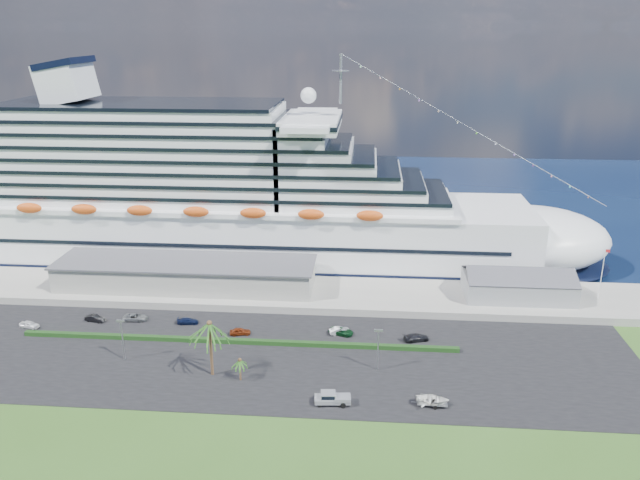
# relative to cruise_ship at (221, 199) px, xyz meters

# --- Properties ---
(ground) EXTENTS (420.00, 420.00, 0.00)m
(ground) POSITION_rel_cruise_ship_xyz_m (21.53, -64.00, -16.69)
(ground) COLOR #30541C
(ground) RESTS_ON ground
(asphalt_lot) EXTENTS (140.00, 38.00, 0.12)m
(asphalt_lot) POSITION_rel_cruise_ship_xyz_m (21.53, -53.00, -16.63)
(asphalt_lot) COLOR black
(asphalt_lot) RESTS_ON ground
(wharf) EXTENTS (240.00, 20.00, 1.80)m
(wharf) POSITION_rel_cruise_ship_xyz_m (21.53, -24.00, -15.79)
(wharf) COLOR gray
(wharf) RESTS_ON ground
(water) EXTENTS (420.00, 160.00, 0.02)m
(water) POSITION_rel_cruise_ship_xyz_m (21.53, 66.00, -16.68)
(water) COLOR black
(water) RESTS_ON ground
(cruise_ship) EXTENTS (191.00, 38.00, 54.00)m
(cruise_ship) POSITION_rel_cruise_ship_xyz_m (0.00, 0.00, 0.00)
(cruise_ship) COLOR silver
(cruise_ship) RESTS_ON ground
(terminal_building) EXTENTS (61.00, 15.00, 6.30)m
(terminal_building) POSITION_rel_cruise_ship_xyz_m (-3.47, -24.00, -11.68)
(terminal_building) COLOR gray
(terminal_building) RESTS_ON wharf
(port_shed) EXTENTS (24.00, 12.31, 7.37)m
(port_shed) POSITION_rel_cruise_ship_xyz_m (73.53, -24.00, -12.30)
(port_shed) COLOR gray
(port_shed) RESTS_ON wharf
(flagpole) EXTENTS (1.08, 0.16, 12.00)m
(flagpole) POSITION_rel_cruise_ship_xyz_m (91.57, -24.00, -8.43)
(flagpole) COLOR silver
(flagpole) RESTS_ON wharf
(hedge) EXTENTS (88.00, 1.10, 0.90)m
(hedge) POSITION_rel_cruise_ship_xyz_m (13.53, -48.00, -16.12)
(hedge) COLOR black
(hedge) RESTS_ON asphalt_lot
(lamp_post_left) EXTENTS (1.60, 0.35, 8.27)m
(lamp_post_left) POSITION_rel_cruise_ship_xyz_m (-6.47, -56.00, -11.35)
(lamp_post_left) COLOR gray
(lamp_post_left) RESTS_ON asphalt_lot
(lamp_post_right) EXTENTS (1.60, 0.35, 8.27)m
(lamp_post_right) POSITION_rel_cruise_ship_xyz_m (41.53, -56.00, -11.35)
(lamp_post_right) COLOR gray
(lamp_post_right) RESTS_ON asphalt_lot
(palm_tall) EXTENTS (8.82, 8.82, 11.13)m
(palm_tall) POSITION_rel_cruise_ship_xyz_m (11.53, -60.00, -7.49)
(palm_tall) COLOR #47301E
(palm_tall) RESTS_ON ground
(palm_short) EXTENTS (3.53, 3.53, 4.56)m
(palm_short) POSITION_rel_cruise_ship_xyz_m (17.03, -61.50, -13.03)
(palm_short) COLOR #47301E
(palm_short) RESTS_ON ground
(parked_car_0) EXTENTS (4.46, 2.42, 1.44)m
(parked_car_0) POSITION_rel_cruise_ship_xyz_m (-31.41, -44.77, -15.85)
(parked_car_0) COLOR white
(parked_car_0) RESTS_ON asphalt_lot
(parked_car_1) EXTENTS (4.56, 2.33, 1.43)m
(parked_car_1) POSITION_rel_cruise_ship_xyz_m (-18.85, -40.79, -15.86)
(parked_car_1) COLOR black
(parked_car_1) RESTS_ON asphalt_lot
(parked_car_2) EXTENTS (5.28, 2.62, 1.44)m
(parked_car_2) POSITION_rel_cruise_ship_xyz_m (-10.39, -39.65, -15.85)
(parked_car_2) COLOR slate
(parked_car_2) RESTS_ON asphalt_lot
(parked_car_3) EXTENTS (4.65, 2.34, 1.30)m
(parked_car_3) POSITION_rel_cruise_ship_xyz_m (1.32, -40.30, -15.93)
(parked_car_3) COLOR #101A3B
(parked_car_3) RESTS_ON asphalt_lot
(parked_car_4) EXTENTS (4.52, 2.54, 1.45)m
(parked_car_4) POSITION_rel_cruise_ship_xyz_m (13.47, -44.30, -15.85)
(parked_car_4) COLOR maroon
(parked_car_4) RESTS_ON asphalt_lot
(parked_car_5) EXTENTS (4.62, 3.07, 1.44)m
(parked_car_5) POSITION_rel_cruise_ship_xyz_m (33.87, -42.23, -15.86)
(parked_car_5) COLOR #B2B3B9
(parked_car_5) RESTS_ON asphalt_lot
(parked_car_6) EXTENTS (5.54, 3.79, 1.41)m
(parked_car_6) POSITION_rel_cruise_ship_xyz_m (34.21, -42.54, -15.87)
(parked_car_6) COLOR #0D3518
(parked_car_6) RESTS_ON asphalt_lot
(parked_car_7) EXTENTS (5.61, 3.67, 1.51)m
(parked_car_7) POSITION_rel_cruise_ship_xyz_m (49.42, -44.07, -15.82)
(parked_car_7) COLOR black
(parked_car_7) RESTS_ON asphalt_lot
(pickup_truck) EXTENTS (6.26, 2.70, 2.16)m
(pickup_truck) POSITION_rel_cruise_ship_xyz_m (33.87, -67.69, -15.39)
(pickup_truck) COLOR black
(pickup_truck) RESTS_ON asphalt_lot
(boat_trailer) EXTENTS (6.33, 4.17, 1.81)m
(boat_trailer) POSITION_rel_cruise_ship_xyz_m (50.58, -66.96, -15.38)
(boat_trailer) COLOR gray
(boat_trailer) RESTS_ON asphalt_lot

